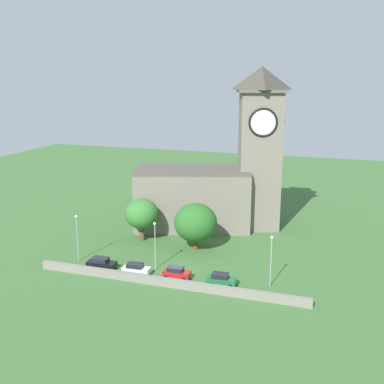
{
  "coord_description": "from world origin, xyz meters",
  "views": [
    {
      "loc": [
        23.63,
        -63.47,
        29.61
      ],
      "look_at": [
        -0.82,
        9.2,
        10.61
      ],
      "focal_mm": 44.15,
      "sensor_mm": 36.0,
      "label": 1
    }
  ],
  "objects_px": {
    "car_red": "(176,273)",
    "tree_riverside_west": "(196,223)",
    "church": "(218,179)",
    "car_white": "(136,269)",
    "car_green": "(221,279)",
    "streetlamp_west_mid": "(155,238)",
    "tree_churchyard": "(142,214)",
    "streetlamp_west_end": "(77,231)",
    "streetlamp_central": "(271,253)",
    "car_black": "(101,263)"
  },
  "relations": [
    {
      "from": "church",
      "to": "streetlamp_central",
      "type": "bearing_deg",
      "value": -59.06
    },
    {
      "from": "car_black",
      "to": "car_white",
      "type": "xyz_separation_m",
      "value": [
        6.18,
        -0.32,
        -0.02
      ]
    },
    {
      "from": "tree_churchyard",
      "to": "tree_riverside_west",
      "type": "relative_size",
      "value": 0.95
    },
    {
      "from": "car_red",
      "to": "streetlamp_central",
      "type": "xyz_separation_m",
      "value": [
        13.75,
        1.76,
        4.15
      ]
    },
    {
      "from": "car_green",
      "to": "car_white",
      "type": "bearing_deg",
      "value": -178.37
    },
    {
      "from": "car_white",
      "to": "tree_riverside_west",
      "type": "height_order",
      "value": "tree_riverside_west"
    },
    {
      "from": "streetlamp_west_mid",
      "to": "tree_churchyard",
      "type": "xyz_separation_m",
      "value": [
        -7.49,
        11.53,
        -0.02
      ]
    },
    {
      "from": "car_green",
      "to": "tree_churchyard",
      "type": "bearing_deg",
      "value": 143.37
    },
    {
      "from": "tree_churchyard",
      "to": "tree_riverside_west",
      "type": "height_order",
      "value": "tree_riverside_west"
    },
    {
      "from": "car_black",
      "to": "car_red",
      "type": "relative_size",
      "value": 1.13
    },
    {
      "from": "car_white",
      "to": "streetlamp_central",
      "type": "relative_size",
      "value": 0.57
    },
    {
      "from": "car_green",
      "to": "tree_riverside_west",
      "type": "relative_size",
      "value": 0.53
    },
    {
      "from": "car_red",
      "to": "streetlamp_west_mid",
      "type": "bearing_deg",
      "value": 152.07
    },
    {
      "from": "church",
      "to": "tree_riverside_west",
      "type": "xyz_separation_m",
      "value": [
        -0.09,
        -13.8,
        -4.98
      ]
    },
    {
      "from": "streetlamp_west_end",
      "to": "streetlamp_central",
      "type": "relative_size",
      "value": 1.02
    },
    {
      "from": "tree_riverside_west",
      "to": "car_black",
      "type": "bearing_deg",
      "value": -131.71
    },
    {
      "from": "car_white",
      "to": "tree_riverside_west",
      "type": "bearing_deg",
      "value": 68.18
    },
    {
      "from": "car_green",
      "to": "streetlamp_west_end",
      "type": "relative_size",
      "value": 0.56
    },
    {
      "from": "streetlamp_west_mid",
      "to": "tree_riverside_west",
      "type": "distance_m",
      "value": 10.81
    },
    {
      "from": "church",
      "to": "car_white",
      "type": "bearing_deg",
      "value": -101.25
    },
    {
      "from": "church",
      "to": "car_red",
      "type": "xyz_separation_m",
      "value": [
        1.04,
        -26.42,
        -8.91
      ]
    },
    {
      "from": "streetlamp_west_end",
      "to": "car_green",
      "type": "bearing_deg",
      "value": -3.49
    },
    {
      "from": "car_black",
      "to": "streetlamp_central",
      "type": "xyz_separation_m",
      "value": [
        26.33,
        1.98,
        4.15
      ]
    },
    {
      "from": "streetlamp_west_end",
      "to": "tree_churchyard",
      "type": "xyz_separation_m",
      "value": [
        5.77,
        12.51,
        -0.1
      ]
    },
    {
      "from": "car_red",
      "to": "tree_riverside_west",
      "type": "xyz_separation_m",
      "value": [
        -1.13,
        12.63,
        3.93
      ]
    },
    {
      "from": "streetlamp_west_end",
      "to": "streetlamp_central",
      "type": "distance_m",
      "value": 31.39
    },
    {
      "from": "car_red",
      "to": "streetlamp_west_end",
      "type": "distance_m",
      "value": 18.19
    },
    {
      "from": "streetlamp_central",
      "to": "tree_riverside_west",
      "type": "relative_size",
      "value": 0.93
    },
    {
      "from": "streetlamp_central",
      "to": "tree_riverside_west",
      "type": "xyz_separation_m",
      "value": [
        -14.88,
        10.87,
        -0.22
      ]
    },
    {
      "from": "car_white",
      "to": "streetlamp_west_end",
      "type": "xyz_separation_m",
      "value": [
        -11.24,
        1.88,
        4.26
      ]
    },
    {
      "from": "church",
      "to": "car_black",
      "type": "bearing_deg",
      "value": -113.42
    },
    {
      "from": "car_black",
      "to": "tree_churchyard",
      "type": "relative_size",
      "value": 0.6
    },
    {
      "from": "church",
      "to": "car_black",
      "type": "distance_m",
      "value": 30.37
    },
    {
      "from": "car_white",
      "to": "tree_riverside_west",
      "type": "relative_size",
      "value": 0.53
    },
    {
      "from": "streetlamp_central",
      "to": "tree_churchyard",
      "type": "distance_m",
      "value": 28.33
    },
    {
      "from": "car_white",
      "to": "streetlamp_west_end",
      "type": "relative_size",
      "value": 0.56
    },
    {
      "from": "car_black",
      "to": "tree_churchyard",
      "type": "xyz_separation_m",
      "value": [
        0.71,
        14.08,
        4.14
      ]
    },
    {
      "from": "church",
      "to": "car_black",
      "type": "height_order",
      "value": "church"
    },
    {
      "from": "car_black",
      "to": "tree_churchyard",
      "type": "distance_m",
      "value": 14.69
    },
    {
      "from": "car_red",
      "to": "streetlamp_west_end",
      "type": "xyz_separation_m",
      "value": [
        -17.64,
        1.35,
        4.23
      ]
    },
    {
      "from": "car_red",
      "to": "streetlamp_west_end",
      "type": "relative_size",
      "value": 0.53
    },
    {
      "from": "church",
      "to": "car_white",
      "type": "distance_m",
      "value": 28.9
    },
    {
      "from": "tree_churchyard",
      "to": "car_green",
      "type": "bearing_deg",
      "value": -36.63
    },
    {
      "from": "streetlamp_central",
      "to": "streetlamp_west_mid",
      "type": "bearing_deg",
      "value": 178.22
    },
    {
      "from": "car_black",
      "to": "car_white",
      "type": "height_order",
      "value": "car_black"
    },
    {
      "from": "car_white",
      "to": "church",
      "type": "bearing_deg",
      "value": 78.75
    },
    {
      "from": "car_white",
      "to": "streetlamp_west_end",
      "type": "height_order",
      "value": "streetlamp_west_end"
    },
    {
      "from": "church",
      "to": "streetlamp_west_mid",
      "type": "xyz_separation_m",
      "value": [
        -3.35,
        -24.1,
        -4.76
      ]
    },
    {
      "from": "car_white",
      "to": "streetlamp_central",
      "type": "distance_m",
      "value": 20.7
    },
    {
      "from": "car_black",
      "to": "streetlamp_west_end",
      "type": "height_order",
      "value": "streetlamp_west_end"
    }
  ]
}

